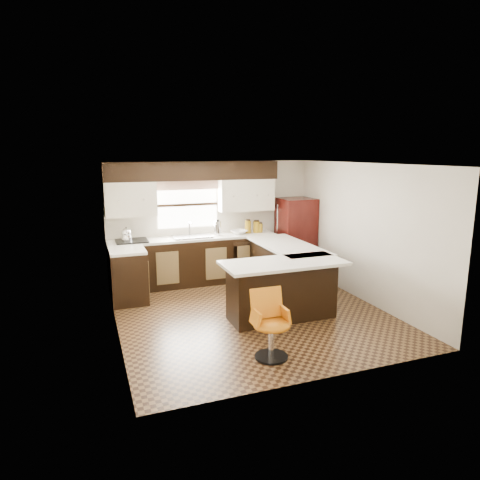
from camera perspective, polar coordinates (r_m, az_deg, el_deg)
name	(u,v)px	position (r m, az deg, el deg)	size (l,w,h in m)	color
floor	(251,313)	(7.08, 1.48, -9.72)	(4.40, 4.40, 0.00)	#49301A
ceiling	(252,164)	(6.59, 1.60, 10.10)	(4.40, 4.40, 0.00)	silver
wall_back	(212,221)	(8.78, -3.79, 2.60)	(4.40, 4.40, 0.00)	beige
wall_front	(325,280)	(4.82, 11.30, -5.22)	(4.40, 4.40, 0.00)	beige
wall_left	(113,252)	(6.28, -16.56, -1.52)	(4.40, 4.40, 0.00)	beige
wall_right	(363,233)	(7.75, 16.13, 0.94)	(4.40, 4.40, 0.00)	beige
base_cab_back	(195,261)	(8.53, -6.05, -2.85)	(3.30, 0.60, 0.90)	black
base_cab_left	(128,277)	(7.70, -14.65, -4.79)	(0.60, 0.70, 0.90)	black
counter_back	(194,238)	(8.43, -6.12, 0.26)	(3.30, 0.60, 0.04)	silver
counter_left	(127,250)	(7.58, -14.84, -1.36)	(0.60, 0.70, 0.04)	silver
soffit	(194,171)	(8.40, -6.19, 9.15)	(3.40, 0.35, 0.36)	black
upper_cab_left	(130,199)	(8.23, -14.41, 5.31)	(0.94, 0.35, 0.64)	beige
upper_cab_right	(246,195)	(8.76, 0.78, 6.04)	(1.14, 0.35, 0.64)	beige
window_pane	(188,205)	(8.58, -7.00, 4.70)	(1.20, 0.02, 0.90)	white
valance	(188,185)	(8.51, -7.00, 7.27)	(1.30, 0.06, 0.18)	#D19B93
sink	(192,237)	(8.39, -6.42, 0.46)	(0.75, 0.45, 0.03)	#B2B2B7
dishwasher	(247,261)	(8.57, 0.93, -2.86)	(0.58, 0.03, 0.78)	black
cooktop	(132,241)	(8.20, -14.24, -0.11)	(0.58, 0.50, 0.03)	black
peninsula_long	(284,271)	(7.82, 5.95, -4.19)	(0.60, 1.95, 0.90)	black
peninsula_return	(282,291)	(6.77, 5.58, -6.75)	(1.65, 0.60, 0.90)	black
counter_pen_long	(288,246)	(7.73, 6.36, -0.79)	(0.84, 1.95, 0.04)	silver
counter_pen_return	(284,263)	(6.54, 5.85, -3.07)	(1.89, 0.84, 0.04)	silver
refrigerator	(296,237)	(9.13, 7.42, 0.44)	(0.70, 0.67, 1.63)	#380C09
bar_chair	(272,326)	(5.50, 4.26, -11.30)	(0.47, 0.47, 0.88)	orange
kettle	(126,234)	(8.16, -14.90, 0.81)	(0.19, 0.19, 0.25)	silver
percolator	(218,228)	(8.52, -3.01, 1.58)	(0.14, 0.14, 0.29)	silver
mixing_bowl	(239,232)	(8.68, -0.14, 1.08)	(0.31, 0.31, 0.08)	white
canister_large	(248,227)	(8.76, 1.06, 1.76)	(0.12, 0.12, 0.25)	#88650F
canister_med	(256,227)	(8.83, 2.19, 1.75)	(0.13, 0.13, 0.23)	#88650F
canister_small	(260,228)	(8.86, 2.62, 1.62)	(0.13, 0.13, 0.18)	#88650F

